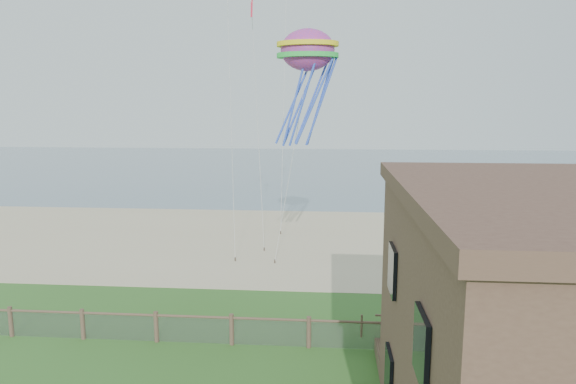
# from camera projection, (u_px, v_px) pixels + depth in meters

# --- Properties ---
(sand_beach) EXTENTS (72.00, 20.00, 0.02)m
(sand_beach) POSITION_uv_depth(u_px,v_px,m) (275.00, 240.00, 35.73)
(sand_beach) COLOR tan
(sand_beach) RESTS_ON ground
(ocean) EXTENTS (160.00, 68.00, 0.02)m
(ocean) POSITION_uv_depth(u_px,v_px,m) (306.00, 167.00, 78.99)
(ocean) COLOR slate
(ocean) RESTS_ON ground
(chainlink_fence) EXTENTS (36.20, 0.20, 1.25)m
(chainlink_fence) POSITION_uv_depth(u_px,v_px,m) (232.00, 331.00, 19.91)
(chainlink_fence) COLOR #483428
(chainlink_fence) RESTS_ON ground
(octopus_kite) EXTENTS (3.56, 2.93, 6.35)m
(octopus_kite) POSITION_uv_depth(u_px,v_px,m) (307.00, 84.00, 25.57)
(octopus_kite) COLOR #FF4128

